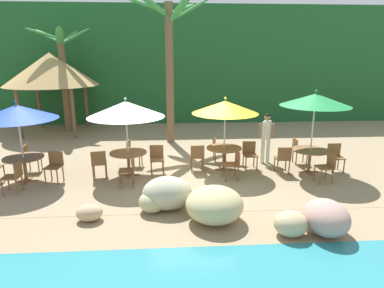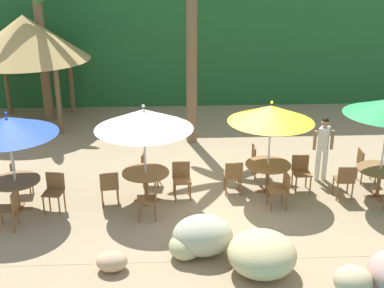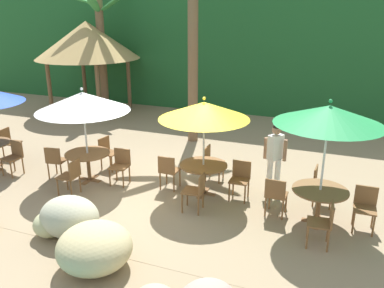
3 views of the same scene
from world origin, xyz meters
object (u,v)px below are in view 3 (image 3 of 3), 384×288
dining_table_white (88,158)px  chair_white_seaward (121,164)px  umbrella_green (329,115)px  palapa_hut (87,40)px  waiter_in_white (275,154)px  chair_green_left (276,194)px  chair_white_left (56,160)px  palm_tree_second (193,17)px  chair_white_right (71,175)px  chair_yellow_left (168,170)px  chair_blue_inland (9,141)px  chair_green_right (325,221)px  chair_yellow_seaward (240,177)px  chair_green_seaward (365,205)px  umbrella_white (83,102)px  chair_yellow_inland (211,161)px  palm_tree_nearest (100,35)px  dining_table_yellow (203,170)px  umbrella_yellow (204,111)px  dining_table_green (320,195)px  chair_white_inland (108,151)px  chair_blue_seaward (14,155)px  chair_green_inland (320,183)px  chair_yellow_right (197,189)px

dining_table_white → chair_white_seaward: bearing=10.7°
umbrella_green → palapa_hut: bearing=147.5°
waiter_in_white → chair_green_left: bearing=-77.3°
chair_white_left → palm_tree_second: (2.09, 4.15, 3.36)m
chair_white_right → umbrella_green: (5.41, 0.76, 1.75)m
chair_yellow_left → palapa_hut: (-6.16, 5.79, 2.40)m
chair_blue_inland → chair_green_right: same height
chair_white_right → chair_yellow_seaward: size_ratio=1.00×
chair_white_left → chair_white_right: size_ratio=1.00×
chair_green_seaward → chair_white_left: bearing=-178.2°
chair_green_right → waiter_in_white: waiter_in_white is taller
chair_green_seaward → chair_green_left: size_ratio=1.00×
umbrella_white → chair_yellow_inland: size_ratio=2.73×
umbrella_green → palm_tree_nearest: palm_tree_nearest is taller
chair_white_right → dining_table_yellow: 3.04m
palapa_hut → chair_white_left: bearing=-62.5°
umbrella_yellow → chair_yellow_seaward: bearing=7.6°
chair_blue_inland → palm_tree_second: size_ratio=0.15×
chair_yellow_inland → palapa_hut: bearing=144.9°
chair_white_left → chair_white_seaward: bearing=12.6°
dining_table_green → palapa_hut: (-9.61, 6.11, 2.29)m
umbrella_white → waiter_in_white: (4.44, 0.94, -1.05)m
palm_tree_second → chair_white_right: bearing=-103.3°
chair_white_right → palapa_hut: size_ratio=0.21×
chair_white_inland → chair_white_left: 1.36m
chair_blue_seaward → chair_green_inland: (7.54, 1.11, 0.00)m
chair_blue_seaward → umbrella_yellow: umbrella_yellow is taller
chair_green_seaward → chair_green_left: bearing=-175.0°
chair_white_inland → umbrella_green: (5.53, -0.94, 1.75)m
chair_green_left → umbrella_green: bearing=3.6°
chair_white_right → chair_green_seaward: size_ratio=1.00×
chair_yellow_right → palm_tree_second: (-1.83, 4.46, 3.36)m
chair_green_right → chair_white_right: bearing=179.2°
umbrella_yellow → palapa_hut: bearing=140.9°
umbrella_green → chair_white_inland: bearing=170.4°
umbrella_white → umbrella_green: bearing=-0.9°
chair_green_inland → chair_green_left: same height
dining_table_yellow → dining_table_white: bearing=-173.7°
chair_white_seaward → chair_white_right: bearing=-125.1°
umbrella_green → chair_white_left: bearing=-178.8°
dining_table_white → chair_white_inland: chair_white_inland is taller
chair_white_inland → dining_table_yellow: bearing=-10.3°
chair_yellow_left → umbrella_white: bearing=-173.5°
chair_white_inland → umbrella_green: bearing=-9.6°
dining_table_green → palm_tree_second: size_ratio=0.19×
dining_table_white → chair_white_left: 0.86m
chair_blue_seaward → chair_yellow_inland: bearing=17.1°
chair_white_left → palm_tree_nearest: (-2.81, 6.56, 2.60)m
chair_yellow_right → chair_green_left: size_ratio=1.00×
umbrella_yellow → dining_table_green: 2.98m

